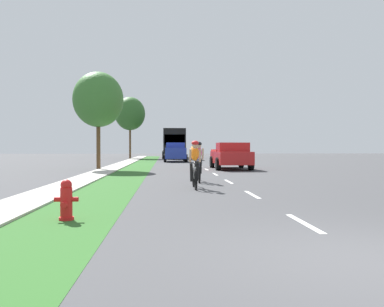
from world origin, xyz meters
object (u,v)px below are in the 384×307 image
at_px(cyclist_trailing, 198,161).
at_px(street_tree_near, 98,100).
at_px(pickup_red, 231,156).
at_px(fire_hydrant_red, 66,200).
at_px(suv_blue, 175,152).
at_px(cyclist_lead, 195,164).
at_px(street_tree_far, 130,114).
at_px(bus_black, 174,142).

distance_m(cyclist_trailing, street_tree_near, 11.13).
bearing_deg(street_tree_near, pickup_red, 0.11).
bearing_deg(fire_hydrant_red, pickup_red, 70.94).
xyz_separation_m(cyclist_trailing, suv_blue, (-0.39, 22.02, 0.14)).
height_order(cyclist_lead, suv_blue, suv_blue).
relative_size(cyclist_trailing, street_tree_near, 0.29).
xyz_separation_m(cyclist_lead, street_tree_near, (-5.07, 11.50, 3.44)).
distance_m(pickup_red, suv_blue, 13.27).
distance_m(cyclist_lead, street_tree_far, 36.31).
xyz_separation_m(cyclist_trailing, pickup_red, (2.78, 9.14, 0.02)).
bearing_deg(bus_black, cyclist_lead, -90.00).
xyz_separation_m(bus_black, street_tree_near, (-5.07, -25.04, 2.28)).
bearing_deg(cyclist_lead, street_tree_far, 98.48).
relative_size(pickup_red, street_tree_near, 0.86).
bearing_deg(street_tree_near, suv_blue, 68.87).
bearing_deg(street_tree_far, bus_black, 9.85).
relative_size(bus_black, street_tree_near, 1.95).
height_order(fire_hydrant_red, street_tree_far, street_tree_far).
bearing_deg(street_tree_far, street_tree_near, -89.42).
height_order(fire_hydrant_red, bus_black, bus_black).
bearing_deg(cyclist_trailing, bus_black, 90.51).
xyz_separation_m(pickup_red, street_tree_near, (-8.16, -0.02, 3.43)).
bearing_deg(street_tree_near, cyclist_trailing, -59.47).
bearing_deg(street_tree_far, fire_hydrant_red, -86.52).
height_order(pickup_red, street_tree_near, street_tree_near).
bearing_deg(street_tree_far, suv_blue, -65.01).
distance_m(fire_hydrant_red, street_tree_near, 17.63).
xyz_separation_m(pickup_red, suv_blue, (-3.17, 12.88, 0.12)).
bearing_deg(street_tree_near, bus_black, 78.55).
xyz_separation_m(fire_hydrant_red, cyclist_lead, (2.81, 5.55, 0.44)).
bearing_deg(cyclist_trailing, pickup_red, 73.09).
bearing_deg(cyclist_trailing, street_tree_far, 99.60).
relative_size(pickup_red, suv_blue, 1.09).
distance_m(cyclist_trailing, street_tree_far, 34.02).
height_order(bus_black, street_tree_near, street_tree_near).
bearing_deg(cyclist_lead, suv_blue, 90.20).
bearing_deg(street_tree_far, cyclist_lead, -81.52).
relative_size(cyclist_trailing, bus_black, 0.15).
relative_size(pickup_red, bus_black, 0.44).
height_order(cyclist_trailing, pickup_red, pickup_red).
xyz_separation_m(fire_hydrant_red, bus_black, (2.81, 42.09, 1.61)).
bearing_deg(pickup_red, street_tree_far, 109.21).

